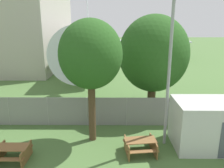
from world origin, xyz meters
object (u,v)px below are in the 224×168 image
tree_left_of_cabin (153,54)px  tree_far_right (91,55)px  portable_cabin (207,124)px  picnic_bench_near_cabin (140,145)px  picnic_bench_open_grass (12,152)px  airplane (86,38)px

tree_left_of_cabin → tree_far_right: tree_left_of_cabin is taller
portable_cabin → picnic_bench_near_cabin: size_ratio=2.04×
picnic_bench_open_grass → tree_left_of_cabin: (7.74, 6.53, 3.89)m
tree_left_of_cabin → tree_far_right: 6.04m
portable_cabin → picnic_bench_near_cabin: portable_cabin is taller
portable_cabin → airplane: bearing=108.4°
tree_far_right → picnic_bench_open_grass: bearing=-150.2°
portable_cabin → picnic_bench_open_grass: size_ratio=2.29×
airplane → picnic_bench_open_grass: airplane is taller
portable_cabin → picnic_bench_open_grass: 10.00m
picnic_bench_open_grass → tree_far_right: bearing=29.8°
airplane → picnic_bench_open_grass: size_ratio=32.30×
picnic_bench_near_cabin → tree_far_right: (-2.56, 1.41, 4.38)m
portable_cabin → tree_far_right: bearing=174.3°
airplane → tree_far_right: size_ratio=7.41×
picnic_bench_near_cabin → picnic_bench_open_grass: same height
picnic_bench_near_cabin → tree_far_right: size_ratio=0.26×
airplane → picnic_bench_near_cabin: bearing=6.2°
airplane → portable_cabin: bearing=12.8°
portable_cabin → picnic_bench_near_cabin: bearing=-167.9°
portable_cabin → tree_left_of_cabin: bearing=113.0°
picnic_bench_near_cabin → tree_left_of_cabin: size_ratio=0.24×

